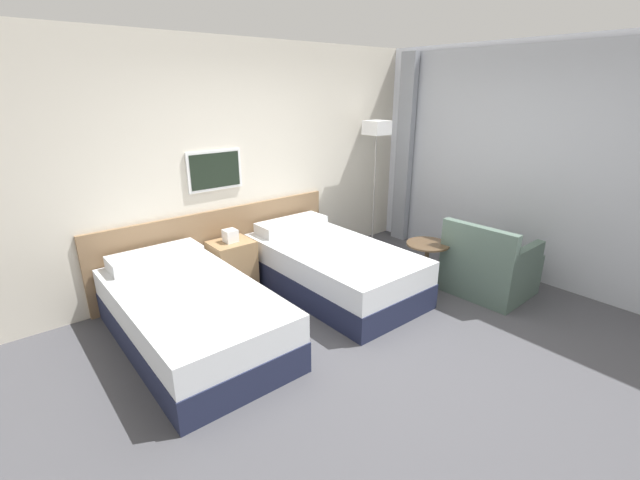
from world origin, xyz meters
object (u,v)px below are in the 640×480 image
object	(u,v)px
bed_near_window	(332,267)
armchair	(489,268)
floor_lamp	(376,139)
nightstand	(232,264)
bed_near_door	(191,314)
side_table	(427,257)

from	to	relation	value
bed_near_window	armchair	world-z (taller)	armchair
floor_lamp	bed_near_window	bearing A→B (deg)	-153.59
floor_lamp	nightstand	bearing A→B (deg)	177.59
nightstand	bed_near_window	bearing A→B (deg)	-42.50
nightstand	floor_lamp	bearing A→B (deg)	-2.41
bed_near_door	nightstand	distance (m)	1.13
nightstand	floor_lamp	xyz separation A→B (m)	(2.19, -0.09, 1.24)
side_table	armchair	xyz separation A→B (m)	(0.46, -0.50, -0.10)
bed_near_window	armchair	bearing A→B (deg)	-41.72
nightstand	floor_lamp	size ratio (longest dim) A/B	0.39
bed_near_door	bed_near_window	distance (m)	1.67
bed_near_window	floor_lamp	distance (m)	1.97
bed_near_window	nightstand	world-z (taller)	nightstand
bed_near_door	floor_lamp	bearing A→B (deg)	12.54
bed_near_door	bed_near_window	bearing A→B (deg)	0.00
floor_lamp	armchair	world-z (taller)	floor_lamp
bed_near_window	armchair	size ratio (longest dim) A/B	2.39
bed_near_door	side_table	bearing A→B (deg)	-14.66
bed_near_door	side_table	world-z (taller)	bed_near_door
nightstand	side_table	world-z (taller)	nightstand
floor_lamp	armchair	bearing A→B (deg)	-91.70
side_table	nightstand	bearing A→B (deg)	139.70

